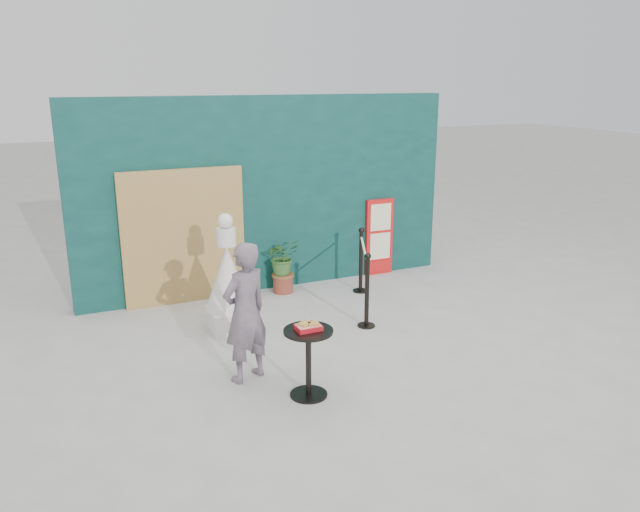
{
  "coord_description": "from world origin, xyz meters",
  "views": [
    {
      "loc": [
        -3.24,
        -5.95,
        3.26
      ],
      "look_at": [
        0.0,
        1.2,
        1.0
      ],
      "focal_mm": 35.0,
      "sensor_mm": 36.0,
      "label": 1
    }
  ],
  "objects": [
    {
      "name": "menu_board",
      "position": [
        1.9,
        2.95,
        0.65
      ],
      "size": [
        0.5,
        0.07,
        1.3
      ],
      "color": "red",
      "rests_on": "ground"
    },
    {
      "name": "woman",
      "position": [
        -1.36,
        0.17,
        0.79
      ],
      "size": [
        0.68,
        0.57,
        1.58
      ],
      "primitive_type": "imported",
      "rotation": [
        0.0,
        0.0,
        3.52
      ],
      "color": "slate",
      "rests_on": "ground"
    },
    {
      "name": "ground",
      "position": [
        0.0,
        0.0,
        0.0
      ],
      "size": [
        60.0,
        60.0,
        0.0
      ],
      "primitive_type": "plane",
      "color": "#ADAAA5",
      "rests_on": "ground"
    },
    {
      "name": "back_wall",
      "position": [
        0.0,
        3.15,
        1.5
      ],
      "size": [
        6.0,
        0.3,
        3.0
      ],
      "primitive_type": "cube",
      "color": "#0B3232",
      "rests_on": "ground"
    },
    {
      "name": "bamboo_fence",
      "position": [
        -1.4,
        2.94,
        1.0
      ],
      "size": [
        1.8,
        0.08,
        2.0
      ],
      "primitive_type": "cube",
      "color": "tan",
      "rests_on": "ground"
    },
    {
      "name": "planter",
      "position": [
        0.06,
        2.74,
        0.5
      ],
      "size": [
        0.51,
        0.44,
        0.87
      ],
      "color": "brown",
      "rests_on": "ground"
    },
    {
      "name": "food_basket",
      "position": [
        -0.89,
        -0.47,
        0.79
      ],
      "size": [
        0.26,
        0.19,
        0.11
      ],
      "color": "#B3131D",
      "rests_on": "cafe_table"
    },
    {
      "name": "cafe_table",
      "position": [
        -0.89,
        -0.47,
        0.5
      ],
      "size": [
        0.52,
        0.52,
        0.75
      ],
      "color": "black",
      "rests_on": "ground"
    },
    {
      "name": "statue",
      "position": [
        -1.13,
        1.63,
        0.65
      ],
      "size": [
        0.62,
        0.62,
        1.59
      ],
      "color": "white",
      "rests_on": "ground"
    },
    {
      "name": "stanchion_barrier",
      "position": [
        0.88,
        1.61,
        0.49
      ],
      "size": [
        0.84,
        1.54,
        1.03
      ],
      "color": "black",
      "rests_on": "ground"
    }
  ]
}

